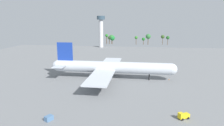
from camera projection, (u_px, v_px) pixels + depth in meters
ground_plane at (112, 79)px, 117.24m from camera, size 288.65×288.65×0.00m
cargo_airplane at (111, 67)px, 115.90m from camera, size 72.16×64.99×20.62m
pushback_tractor at (183, 116)px, 69.39m from camera, size 4.32×3.54×2.35m
cargo_loader at (139, 64)px, 149.78m from camera, size 4.34×4.61×2.33m
cargo_container_fore at (49, 118)px, 68.34m from camera, size 2.86×3.21×1.68m
safety_cone_nose at (169, 79)px, 114.74m from camera, size 0.50×0.50×0.71m
control_tower at (101, 29)px, 246.84m from camera, size 9.74×9.74×38.16m
tree_line_backdrop at (129, 37)px, 278.81m from camera, size 87.82×7.06×14.75m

